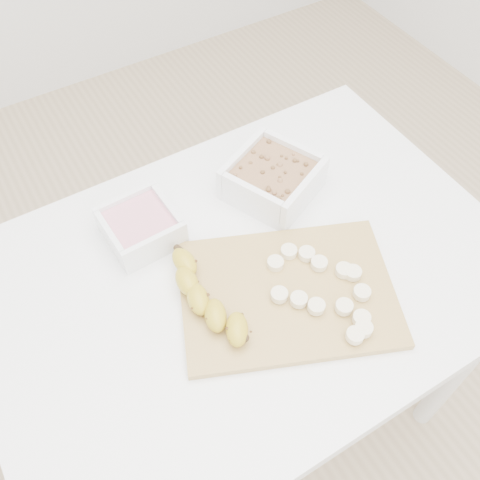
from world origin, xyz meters
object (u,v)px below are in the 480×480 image
bowl_yogurt (141,226)px  bowl_granola (273,178)px  table (248,296)px  cutting_board (287,293)px  banana (208,298)px

bowl_yogurt → bowl_granola: (0.28, -0.03, 0.01)m
table → bowl_yogurt: (-0.14, 0.17, 0.13)m
bowl_granola → cutting_board: size_ratio=0.57×
bowl_granola → table: bearing=-135.4°
banana → table: bearing=25.1°
table → banana: bearing=-162.1°
bowl_granola → banana: (-0.25, -0.18, -0.01)m
table → bowl_yogurt: size_ratio=7.17×
bowl_yogurt → cutting_board: (0.17, -0.26, -0.02)m
cutting_board → banana: bearing=159.9°
bowl_yogurt → bowl_granola: size_ratio=0.64×
table → bowl_granola: bearing=44.6°
bowl_yogurt → banana: bowl_yogurt is taller
banana → bowl_yogurt: bearing=106.2°
table → banana: 0.17m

